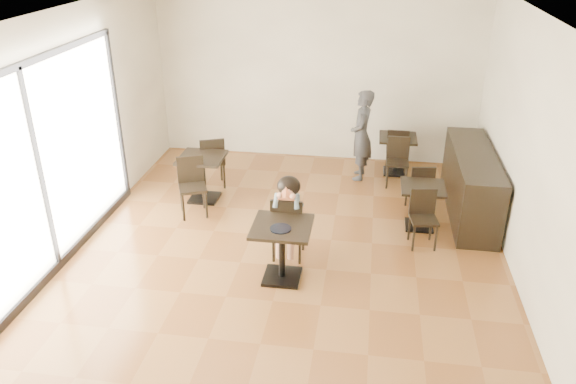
% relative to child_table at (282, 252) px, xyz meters
% --- Properties ---
extents(floor, '(6.00, 8.00, 0.01)m').
position_rel_child_table_xyz_m(floor, '(-0.03, 0.27, -0.39)').
color(floor, brown).
rests_on(floor, ground).
extents(ceiling, '(6.00, 8.00, 0.01)m').
position_rel_child_table_xyz_m(ceiling, '(-0.03, 0.27, 2.81)').
color(ceiling, white).
rests_on(ceiling, floor).
extents(wall_back, '(6.00, 0.01, 3.20)m').
position_rel_child_table_xyz_m(wall_back, '(-0.03, 4.27, 1.21)').
color(wall_back, white).
rests_on(wall_back, floor).
extents(wall_left, '(0.01, 8.00, 3.20)m').
position_rel_child_table_xyz_m(wall_left, '(-3.03, 0.27, 1.21)').
color(wall_left, white).
rests_on(wall_left, floor).
extents(wall_right, '(0.01, 8.00, 3.20)m').
position_rel_child_table_xyz_m(wall_right, '(2.97, 0.27, 1.21)').
color(wall_right, white).
rests_on(wall_right, floor).
extents(storefront_window, '(0.04, 4.50, 2.60)m').
position_rel_child_table_xyz_m(storefront_window, '(-3.00, -0.23, 1.01)').
color(storefront_window, white).
rests_on(storefront_window, floor).
extents(child_table, '(0.74, 0.74, 0.78)m').
position_rel_child_table_xyz_m(child_table, '(0.00, 0.00, 0.00)').
color(child_table, black).
rests_on(child_table, floor).
extents(child_chair, '(0.42, 0.42, 0.94)m').
position_rel_child_table_xyz_m(child_chair, '(0.00, 0.55, 0.08)').
color(child_chair, black).
rests_on(child_chair, floor).
extents(child, '(0.42, 0.59, 1.18)m').
position_rel_child_table_xyz_m(child, '(0.00, 0.55, 0.20)').
color(child, slate).
rests_on(child, child_chair).
extents(plate, '(0.26, 0.26, 0.02)m').
position_rel_child_table_xyz_m(plate, '(0.00, -0.10, 0.40)').
color(plate, black).
rests_on(plate, child_table).
extents(pizza_slice, '(0.27, 0.21, 0.06)m').
position_rel_child_table_xyz_m(pizza_slice, '(0.00, 0.36, 0.63)').
color(pizza_slice, '#EAB976').
rests_on(pizza_slice, child).
extents(adult_patron, '(0.39, 0.59, 1.60)m').
position_rel_child_table_xyz_m(adult_patron, '(0.86, 3.37, 0.41)').
color(adult_patron, '#3A3A3F').
rests_on(adult_patron, floor).
extents(cafe_table_mid, '(0.73, 0.73, 0.68)m').
position_rel_child_table_xyz_m(cafe_table_mid, '(1.83, 1.66, -0.05)').
color(cafe_table_mid, black).
rests_on(cafe_table_mid, floor).
extents(cafe_table_left, '(0.94, 0.94, 0.76)m').
position_rel_child_table_xyz_m(cafe_table_left, '(-1.65, 2.08, -0.01)').
color(cafe_table_left, black).
rests_on(cafe_table_left, floor).
extents(cafe_table_back, '(0.67, 0.67, 0.70)m').
position_rel_child_table_xyz_m(cafe_table_back, '(1.51, 3.67, -0.04)').
color(cafe_table_back, black).
rests_on(cafe_table_back, floor).
extents(chair_mid_a, '(0.42, 0.42, 0.81)m').
position_rel_child_table_xyz_m(chair_mid_a, '(1.83, 2.21, 0.02)').
color(chair_mid_a, black).
rests_on(chair_mid_a, floor).
extents(chair_mid_b, '(0.42, 0.42, 0.81)m').
position_rel_child_table_xyz_m(chair_mid_b, '(1.83, 1.11, 0.02)').
color(chair_mid_b, black).
rests_on(chair_mid_b, floor).
extents(chair_left_a, '(0.54, 0.54, 0.92)m').
position_rel_child_table_xyz_m(chair_left_a, '(-1.65, 2.63, 0.07)').
color(chair_left_a, black).
rests_on(chair_left_a, floor).
extents(chair_left_b, '(0.54, 0.54, 0.92)m').
position_rel_child_table_xyz_m(chair_left_b, '(-1.65, 1.53, 0.07)').
color(chair_left_b, black).
rests_on(chair_left_b, floor).
extents(chair_back_a, '(0.38, 0.38, 0.84)m').
position_rel_child_table_xyz_m(chair_back_a, '(1.51, 3.77, 0.03)').
color(chair_back_a, black).
rests_on(chair_back_a, floor).
extents(chair_back_b, '(0.38, 0.38, 0.84)m').
position_rel_child_table_xyz_m(chair_back_b, '(1.51, 3.12, 0.03)').
color(chair_back_b, black).
rests_on(chair_back_b, floor).
extents(service_counter, '(0.60, 2.40, 1.00)m').
position_rel_child_table_xyz_m(service_counter, '(2.62, 2.27, 0.11)').
color(service_counter, black).
rests_on(service_counter, floor).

